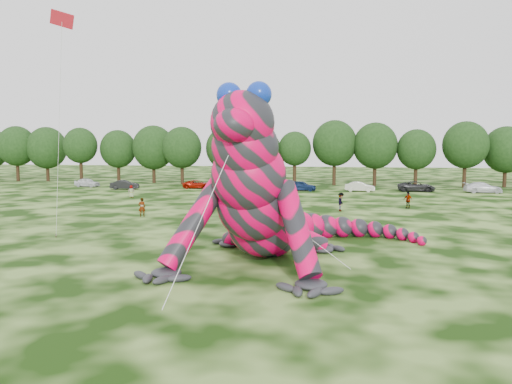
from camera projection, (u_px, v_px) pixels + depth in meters
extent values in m
plane|color=#16330A|center=(183.00, 284.00, 24.52)|extent=(240.00, 240.00, 0.00)
cube|color=red|center=(62.00, 19.00, 31.00)|extent=(1.62, 0.75, 1.17)
cylinder|color=silver|center=(59.00, 137.00, 33.75)|extent=(0.02, 0.02, 15.33)
cylinder|color=#382314|center=(56.00, 236.00, 36.48)|extent=(0.08, 0.08, 0.24)
imported|color=silver|center=(87.00, 182.00, 77.65)|extent=(4.27, 2.35, 1.37)
imported|color=black|center=(125.00, 185.00, 73.50)|extent=(4.34, 2.25, 1.36)
imported|color=#991004|center=(198.00, 184.00, 75.08)|extent=(4.76, 2.62, 1.26)
imported|color=#ADB2B8|center=(229.00, 185.00, 72.62)|extent=(5.21, 2.67, 1.45)
imported|color=navy|center=(301.00, 186.00, 71.42)|extent=(4.42, 2.03, 1.47)
imported|color=beige|center=(360.00, 187.00, 70.28)|extent=(4.28, 1.80, 1.38)
imported|color=#252528|center=(416.00, 186.00, 70.41)|extent=(5.27, 2.63, 1.43)
imported|color=silver|center=(483.00, 188.00, 68.39)|extent=(5.05, 2.13, 1.46)
imported|color=gray|center=(142.00, 207.00, 46.53)|extent=(0.76, 0.64, 1.78)
imported|color=gray|center=(408.00, 200.00, 52.32)|extent=(1.06, 0.99, 1.76)
imported|color=gray|center=(341.00, 202.00, 50.19)|extent=(0.94, 1.34, 1.90)
imported|color=gray|center=(131.00, 191.00, 62.58)|extent=(0.90, 0.77, 1.56)
imported|color=gray|center=(263.00, 213.00, 43.62)|extent=(1.25, 1.44, 1.57)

